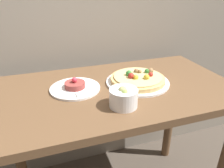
# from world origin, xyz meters

# --- Properties ---
(dining_table) EXTENTS (1.17, 0.64, 0.80)m
(dining_table) POSITION_xyz_m (0.00, 0.32, 0.66)
(dining_table) COLOR brown
(dining_table) RESTS_ON ground_plane
(pizza_plate) EXTENTS (0.31, 0.31, 0.06)m
(pizza_plate) POSITION_xyz_m (0.13, 0.33, 0.82)
(pizza_plate) COLOR white
(pizza_plate) RESTS_ON dining_table
(tartare_plate) EXTENTS (0.23, 0.23, 0.06)m
(tartare_plate) POSITION_xyz_m (-0.18, 0.36, 0.81)
(tartare_plate) COLOR white
(tartare_plate) RESTS_ON dining_table
(small_bowl) EXTENTS (0.12, 0.12, 0.09)m
(small_bowl) POSITION_xyz_m (-0.02, 0.15, 0.84)
(small_bowl) COLOR white
(small_bowl) RESTS_ON dining_table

